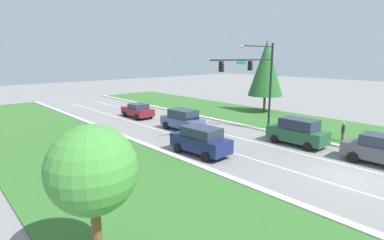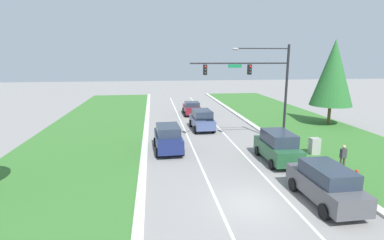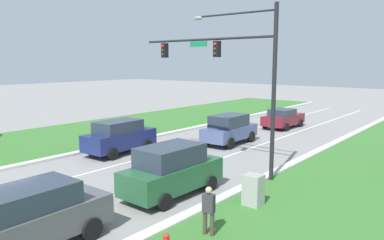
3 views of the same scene
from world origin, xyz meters
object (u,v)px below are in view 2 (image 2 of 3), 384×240
(pedestrian, at_px, (343,156))
(conifer_near_right_tree, at_px, (333,73))
(burgundy_sedan, at_px, (192,108))
(slate_blue_suv, at_px, (202,120))
(graphite_suv, at_px, (326,184))
(forest_suv, at_px, (278,147))
(utility_cabinet, at_px, (314,147))
(traffic_signal_mast, at_px, (260,79))
(fire_hydrant, at_px, (356,175))
(navy_suv, at_px, (168,138))

(pedestrian, height_order, conifer_near_right_tree, conifer_near_right_tree)
(burgundy_sedan, bearing_deg, slate_blue_suv, -89.46)
(slate_blue_suv, bearing_deg, pedestrian, -60.73)
(slate_blue_suv, relative_size, graphite_suv, 0.95)
(forest_suv, xyz_separation_m, slate_blue_suv, (-3.72, 9.96, -0.04))
(forest_suv, relative_size, utility_cabinet, 3.62)
(traffic_signal_mast, relative_size, fire_hydrant, 11.72)
(navy_suv, relative_size, burgundy_sedan, 1.06)
(navy_suv, xyz_separation_m, conifer_near_right_tree, (17.67, 6.88, 4.54))
(slate_blue_suv, relative_size, conifer_near_right_tree, 0.51)
(conifer_near_right_tree, bearing_deg, utility_cabinet, -126.42)
(burgundy_sedan, distance_m, pedestrian, 21.54)
(graphite_suv, relative_size, pedestrian, 2.84)
(navy_suv, bearing_deg, pedestrian, -29.38)
(fire_hydrant, xyz_separation_m, conifer_near_right_tree, (6.92, 14.16, 5.25))
(utility_cabinet, relative_size, fire_hydrant, 1.86)
(forest_suv, height_order, navy_suv, forest_suv)
(graphite_suv, distance_m, utility_cabinet, 7.95)
(traffic_signal_mast, height_order, navy_suv, traffic_signal_mast)
(burgundy_sedan, relative_size, pedestrian, 2.63)
(slate_blue_suv, bearing_deg, conifer_near_right_tree, -0.22)
(traffic_signal_mast, distance_m, forest_suv, 6.16)
(forest_suv, bearing_deg, pedestrian, -30.34)
(forest_suv, bearing_deg, navy_suv, 156.19)
(graphite_suv, relative_size, fire_hydrant, 6.86)
(slate_blue_suv, distance_m, conifer_near_right_tree, 14.65)
(navy_suv, relative_size, fire_hydrant, 6.72)
(burgundy_sedan, bearing_deg, graphite_suv, -80.88)
(burgundy_sedan, xyz_separation_m, conifer_near_right_tree, (13.89, -7.86, 4.75))
(graphite_suv, height_order, burgundy_sedan, graphite_suv)
(pedestrian, bearing_deg, navy_suv, -36.63)
(forest_suv, height_order, pedestrian, forest_suv)
(traffic_signal_mast, distance_m, navy_suv, 8.81)
(slate_blue_suv, bearing_deg, fire_hydrant, -64.78)
(slate_blue_suv, xyz_separation_m, navy_suv, (-3.75, -6.53, 0.01))
(slate_blue_suv, distance_m, navy_suv, 7.53)
(navy_suv, distance_m, fire_hydrant, 13.00)
(slate_blue_suv, height_order, navy_suv, navy_suv)
(slate_blue_suv, xyz_separation_m, utility_cabinet, (7.06, -8.95, -0.40))
(graphite_suv, bearing_deg, pedestrian, 46.86)
(graphite_suv, distance_m, burgundy_sedan, 24.58)
(pedestrian, bearing_deg, fire_hydrant, 72.18)
(fire_hydrant, distance_m, conifer_near_right_tree, 16.61)
(traffic_signal_mast, bearing_deg, burgundy_sedan, 105.32)
(traffic_signal_mast, height_order, forest_suv, traffic_signal_mast)
(forest_suv, relative_size, navy_suv, 1.00)
(slate_blue_suv, relative_size, fire_hydrant, 6.53)
(graphite_suv, height_order, pedestrian, graphite_suv)
(traffic_signal_mast, bearing_deg, navy_suv, -173.12)
(utility_cabinet, height_order, pedestrian, pedestrian)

